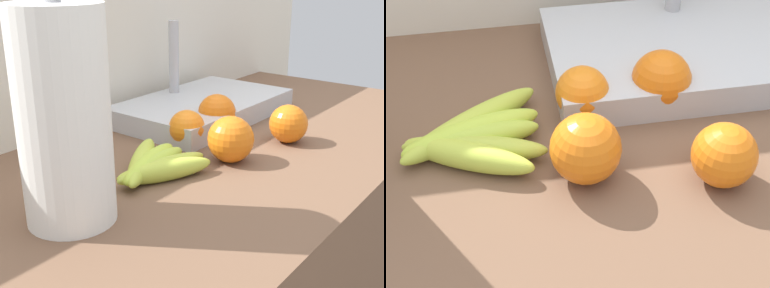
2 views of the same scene
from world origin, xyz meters
TOP-DOWN VIEW (x-y plane):
  - wall_back at (0.00, 0.33)m, footprint 1.97×0.06m
  - banana_bunch at (-0.05, 0.01)m, footprint 0.19×0.18m
  - orange_center at (0.09, 0.06)m, footprint 0.07×0.07m
  - orange_back_right at (0.23, -0.09)m, footprint 0.08×0.08m
  - orange_far_right at (0.20, 0.06)m, footprint 0.08×0.08m
  - orange_back_left at (0.08, -0.06)m, footprint 0.08×0.08m
  - sink_basin at (0.27, 0.15)m, footprint 0.41×0.25m

SIDE VIEW (x-z plane):
  - wall_back at x=0.00m, z-range 0.00..1.30m
  - banana_bunch at x=-0.05m, z-range 0.90..0.94m
  - sink_basin at x=0.27m, z-range 0.82..1.04m
  - orange_center at x=0.09m, z-range 0.91..0.98m
  - orange_back_right at x=0.23m, z-range 0.91..0.98m
  - orange_far_right at x=0.20m, z-range 0.91..0.99m
  - orange_back_left at x=0.08m, z-range 0.91..0.99m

